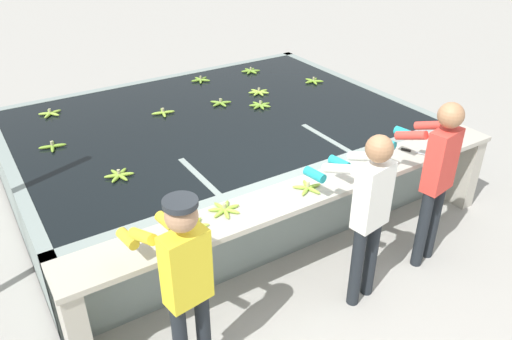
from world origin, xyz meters
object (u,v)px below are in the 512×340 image
(banana_bunch_floating_5, at_px, (260,105))
(worker_0, at_px, (184,277))
(worker_1, at_px, (368,206))
(banana_bunch_floating_8, at_px, (251,71))
(banana_bunch_ledge_2, at_px, (308,188))
(banana_bunch_floating_7, at_px, (259,92))
(banana_bunch_ledge_1, at_px, (192,227))
(banana_bunch_floating_4, at_px, (52,146))
(banana_bunch_ledge_0, at_px, (225,209))
(banana_bunch_floating_3, at_px, (50,113))
(banana_bunch_floating_0, at_px, (119,175))
(banana_bunch_floating_1, at_px, (220,103))
(knife_0, at_px, (413,151))
(worker_2, at_px, (436,170))
(banana_bunch_floating_9, at_px, (201,80))
(banana_bunch_floating_2, at_px, (163,113))
(banana_bunch_floating_6, at_px, (314,81))

(banana_bunch_floating_5, bearing_deg, worker_0, -132.04)
(worker_1, distance_m, banana_bunch_floating_8, 3.81)
(banana_bunch_ledge_2, bearing_deg, worker_0, -160.12)
(banana_bunch_floating_7, xyz_separation_m, banana_bunch_ledge_1, (-2.08, -2.25, 0.00))
(banana_bunch_floating_4, xyz_separation_m, banana_bunch_ledge_0, (0.95, -2.00, 0.00))
(banana_bunch_floating_3, bearing_deg, banana_bunch_floating_0, -83.79)
(worker_1, height_order, banana_bunch_floating_1, worker_1)
(banana_bunch_ledge_2, bearing_deg, banana_bunch_floating_5, 69.48)
(banana_bunch_ledge_0, relative_size, knife_0, 0.88)
(worker_2, bearing_deg, banana_bunch_floating_9, 99.04)
(banana_bunch_floating_7, bearing_deg, worker_0, -130.63)
(banana_bunch_floating_2, bearing_deg, banana_bunch_floating_4, -171.10)
(worker_1, relative_size, worker_2, 0.97)
(worker_2, bearing_deg, banana_bunch_ledge_1, 166.47)
(worker_0, distance_m, banana_bunch_floating_8, 4.55)
(banana_bunch_floating_6, bearing_deg, banana_bunch_floating_1, -179.60)
(banana_bunch_floating_5, distance_m, knife_0, 2.00)
(banana_bunch_floating_8, relative_size, banana_bunch_ledge_2, 1.02)
(worker_0, height_order, worker_2, worker_2)
(banana_bunch_floating_0, height_order, banana_bunch_floating_7, same)
(worker_2, relative_size, banana_bunch_ledge_0, 6.05)
(banana_bunch_ledge_1, bearing_deg, worker_1, -24.18)
(banana_bunch_floating_2, relative_size, banana_bunch_ledge_1, 1.00)
(banana_bunch_floating_4, xyz_separation_m, knife_0, (3.11, -2.11, -0.01))
(banana_bunch_floating_8, xyz_separation_m, banana_bunch_ledge_0, (-2.11, -2.97, 0.00))
(banana_bunch_floating_3, distance_m, banana_bunch_floating_7, 2.61)
(banana_bunch_ledge_0, height_order, knife_0, banana_bunch_ledge_0)
(banana_bunch_floating_0, relative_size, banana_bunch_ledge_0, 1.00)
(banana_bunch_floating_1, relative_size, banana_bunch_floating_8, 0.98)
(worker_2, xyz_separation_m, banana_bunch_ledge_0, (-1.89, 0.61, -0.10))
(banana_bunch_floating_7, height_order, banana_bunch_floating_9, same)
(banana_bunch_floating_8, bearing_deg, banana_bunch_ledge_0, -125.39)
(banana_bunch_floating_5, xyz_separation_m, banana_bunch_ledge_1, (-1.85, -1.86, 0.00))
(banana_bunch_floating_0, relative_size, banana_bunch_floating_7, 1.00)
(worker_2, distance_m, banana_bunch_floating_1, 2.83)
(banana_bunch_floating_1, bearing_deg, worker_0, -123.17)
(worker_1, distance_m, banana_bunch_ledge_0, 1.20)
(banana_bunch_floating_6, relative_size, banana_bunch_floating_8, 0.98)
(worker_2, height_order, banana_bunch_floating_7, worker_2)
(banana_bunch_floating_0, bearing_deg, banana_bunch_floating_3, 96.21)
(knife_0, bearing_deg, banana_bunch_floating_1, 115.08)
(worker_0, xyz_separation_m, worker_1, (1.66, -0.04, 0.01))
(worker_1, xyz_separation_m, banana_bunch_floating_2, (-0.59, 2.89, -0.06))
(banana_bunch_floating_8, bearing_deg, knife_0, -88.96)
(banana_bunch_floating_0, relative_size, banana_bunch_ledge_2, 1.01)
(banana_bunch_floating_9, xyz_separation_m, banana_bunch_ledge_0, (-1.31, -3.02, 0.00))
(banana_bunch_floating_0, bearing_deg, banana_bunch_floating_8, 35.86)
(banana_bunch_floating_7, bearing_deg, banana_bunch_floating_6, -3.30)
(banana_bunch_floating_7, distance_m, banana_bunch_floating_9, 0.95)
(worker_2, relative_size, banana_bunch_floating_7, 6.06)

